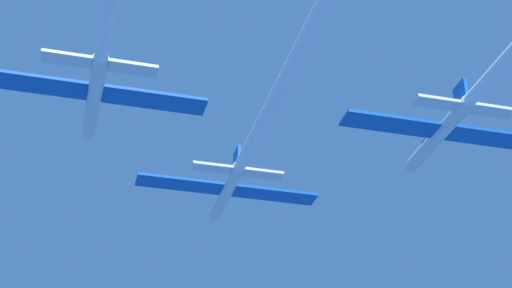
# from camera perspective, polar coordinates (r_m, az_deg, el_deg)

# --- Properties ---
(jet_lead) EXTENTS (17.44, 62.04, 2.89)m
(jet_lead) POSITION_cam_1_polar(r_m,az_deg,el_deg) (64.36, 1.68, 3.92)
(jet_lead) COLOR silver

